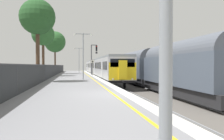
# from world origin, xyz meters

# --- Properties ---
(ground) EXTENTS (17.40, 110.00, 1.21)m
(ground) POSITION_xyz_m (2.64, 0.00, -0.61)
(ground) COLOR gray
(commuter_train_at_platform) EXTENTS (2.83, 39.48, 3.81)m
(commuter_train_at_platform) POSITION_xyz_m (2.10, 28.02, 1.27)
(commuter_train_at_platform) COLOR #B7B7BC
(commuter_train_at_platform) RESTS_ON ground
(freight_train_adjacent_track) EXTENTS (2.60, 40.14, 4.49)m
(freight_train_adjacent_track) POSITION_xyz_m (6.10, 18.02, 1.45)
(freight_train_adjacent_track) COLOR #232326
(freight_train_adjacent_track) RESTS_ON ground
(signal_gantry) EXTENTS (1.10, 0.24, 5.06)m
(signal_gantry) POSITION_xyz_m (0.62, 25.12, 3.16)
(signal_gantry) COLOR #47474C
(signal_gantry) RESTS_ON ground
(speed_limit_sign) EXTENTS (0.59, 0.08, 2.48)m
(speed_limit_sign) POSITION_xyz_m (0.25, 21.74, 1.59)
(speed_limit_sign) COLOR #59595B
(speed_limit_sign) RESTS_ON ground
(platform_lamp_mid) EXTENTS (2.00, 0.20, 5.12)m
(platform_lamp_mid) POSITION_xyz_m (-1.51, 12.36, 3.05)
(platform_lamp_mid) COLOR #93999E
(platform_lamp_mid) RESTS_ON ground
(platform_lamp_far) EXTENTS (2.00, 0.20, 5.26)m
(platform_lamp_far) POSITION_xyz_m (-1.51, 34.89, 3.13)
(platform_lamp_far) COLOR #93999E
(platform_lamp_far) RESTS_ON ground
(platform_back_fence) EXTENTS (0.07, 99.00, 1.67)m
(platform_back_fence) POSITION_xyz_m (-5.45, 0.00, 0.87)
(platform_back_fence) COLOR #282B2D
(platform_back_fence) RESTS_ON ground
(background_tree_left) EXTENTS (3.90, 3.90, 7.91)m
(background_tree_left) POSITION_xyz_m (-6.10, 30.45, 5.84)
(background_tree_left) COLOR #473323
(background_tree_left) RESTS_ON ground
(background_tree_centre) EXTENTS (3.31, 3.31, 7.80)m
(background_tree_centre) POSITION_xyz_m (-7.01, 21.86, 5.99)
(background_tree_centre) COLOR #473323
(background_tree_centre) RESTS_ON ground
(background_tree_right) EXTENTS (3.36, 3.36, 7.88)m
(background_tree_right) POSITION_xyz_m (-5.85, 9.76, 6.07)
(background_tree_right) COLOR #473323
(background_tree_right) RESTS_ON ground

